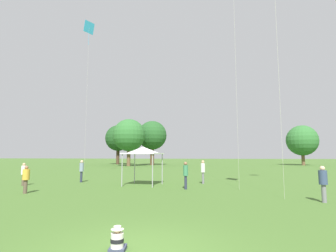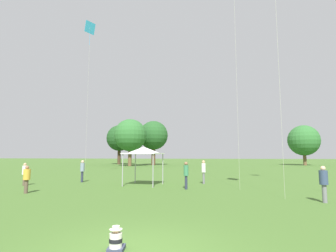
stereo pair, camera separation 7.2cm
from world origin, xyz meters
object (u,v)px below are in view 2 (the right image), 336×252
canopy_tent (144,151)px  person_standing_2 (324,181)px  person_standing_0 (25,172)px  person_standing_1 (204,170)px  distant_tree_0 (119,138)px  kite_0 (90,32)px  distant_tree_2 (130,135)px  person_standing_3 (27,177)px  distant_tree_3 (304,140)px  person_standing_5 (82,169)px  distant_tree_1 (153,136)px  person_standing_4 (186,173)px  seated_toddler (116,241)px

canopy_tent → person_standing_2: bearing=-29.6°
person_standing_0 → person_standing_1: person_standing_1 is taller
person_standing_2 → distant_tree_0: 53.89m
kite_0 → distant_tree_2: (-2.45, 24.56, -9.82)m
person_standing_2 → canopy_tent: 11.60m
person_standing_1 → person_standing_3: 12.03m
kite_0 → distant_tree_3: bearing=-151.4°
person_standing_5 → person_standing_1: bearing=-172.2°
person_standing_3 → distant_tree_3: distant_tree_3 is taller
person_standing_3 → person_standing_1: bearing=56.3°
canopy_tent → distant_tree_1: 38.69m
person_standing_4 → distant_tree_2: distant_tree_2 is taller
person_standing_0 → distant_tree_0: 43.70m
seated_toddler → kite_0: kite_0 is taller
person_standing_4 → canopy_tent: canopy_tent is taller
person_standing_4 → canopy_tent: size_ratio=0.62×
person_standing_2 → canopy_tent: size_ratio=0.60×
person_standing_0 → distant_tree_2: 34.02m
canopy_tent → person_standing_1: bearing=19.8°
person_standing_1 → seated_toddler: bearing=-158.4°
person_standing_4 → person_standing_5: 9.28m
person_standing_1 → person_standing_2: 9.19m
canopy_tent → distant_tree_3: bearing=58.2°
seated_toddler → canopy_tent: bearing=94.2°
person_standing_4 → person_standing_5: (-8.71, 3.19, -0.00)m
distant_tree_0 → distant_tree_3: distant_tree_0 is taller
person_standing_3 → person_standing_4: bearing=42.4°
distant_tree_0 → distant_tree_1: (9.00, -3.39, 0.30)m
person_standing_1 → distant_tree_0: 44.87m
person_standing_5 → person_standing_3: bearing=93.7°
person_standing_0 → person_standing_1: bearing=-32.0°
person_standing_5 → distant_tree_1: bearing=-81.2°
person_standing_0 → person_standing_5: person_standing_5 is taller
person_standing_0 → person_standing_2: 18.94m
person_standing_5 → canopy_tent: 5.78m
person_standing_4 → distant_tree_0: (-19.27, 43.09, 5.12)m
distant_tree_0 → person_standing_2: bearing=-61.0°
kite_0 → person_standing_1: bearing=138.4°
canopy_tent → distant_tree_0: size_ratio=0.30×
person_standing_1 → kite_0: kite_0 is taller
person_standing_2 → person_standing_3: bearing=157.8°
person_standing_2 → canopy_tent: bearing=130.8°
person_standing_2 → kite_0: (-18.16, 13.18, 14.97)m
distant_tree_0 → distant_tree_3: 41.36m
distant_tree_1 → distant_tree_3: bearing=5.5°
person_standing_1 → person_standing_2: bearing=-113.4°
person_standing_0 → canopy_tent: canopy_tent is taller
seated_toddler → canopy_tent: canopy_tent is taller
person_standing_5 → person_standing_2: bearing=161.9°
person_standing_5 → canopy_tent: bearing=172.6°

